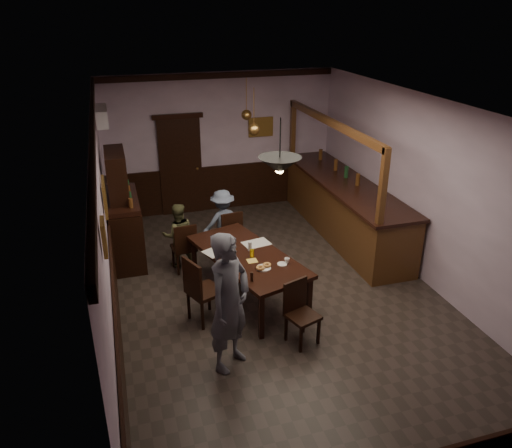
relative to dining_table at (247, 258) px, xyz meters
name	(u,v)px	position (x,y,z in m)	size (l,w,h in m)	color
room	(282,211)	(0.47, -0.21, 0.81)	(5.01, 8.01, 3.01)	#2D2621
dining_table	(247,258)	(0.00, 0.00, 0.00)	(1.59, 2.39, 0.75)	black
chair_far_left	(185,246)	(-0.81, 1.09, -0.19)	(0.43, 0.43, 0.90)	black
chair_far_right	(230,233)	(0.06, 1.35, -0.18)	(0.45, 0.45, 0.93)	black
chair_near	(299,309)	(0.38, -1.27, -0.19)	(0.49, 0.49, 0.90)	black
chair_side	(200,288)	(-0.84, -0.47, -0.12)	(0.58, 0.58, 1.03)	black
person_standing	(229,303)	(-0.65, -1.50, 0.24)	(0.68, 0.44, 1.86)	#5A5C67
person_seated_left	(178,235)	(-0.87, 1.36, -0.11)	(0.56, 0.44, 1.16)	brown
person_seated_right	(223,222)	(-0.01, 1.61, -0.07)	(0.79, 0.46, 1.23)	slate
newspaper_left	(217,251)	(-0.42, 0.23, 0.07)	(0.42, 0.30, 0.01)	silver
newspaper_right	(256,243)	(0.24, 0.32, 0.07)	(0.42, 0.30, 0.01)	silver
napkin	(252,261)	(0.01, -0.22, 0.07)	(0.15, 0.15, 0.00)	#EDC757
saucer	(282,264)	(0.41, -0.46, 0.07)	(0.15, 0.15, 0.01)	white
coffee_cup	(287,260)	(0.49, -0.44, 0.11)	(0.08, 0.08, 0.07)	white
pastry_plate	(264,268)	(0.11, -0.49, 0.07)	(0.22, 0.22, 0.01)	white
pastry_ring_a	(260,268)	(0.05, -0.52, 0.10)	(0.13, 0.13, 0.04)	#C68C47
pastry_ring_b	(267,265)	(0.17, -0.47, 0.10)	(0.13, 0.13, 0.04)	#C68C47
soda_can	(252,253)	(0.05, -0.09, 0.12)	(0.07, 0.07, 0.12)	gold
beer_glass	(234,251)	(-0.21, -0.03, 0.16)	(0.06, 0.06, 0.20)	#BF721E
water_glass	(250,246)	(0.08, 0.12, 0.14)	(0.06, 0.06, 0.15)	silver
pepper_mill	(252,277)	(-0.16, -0.79, 0.13)	(0.04, 0.04, 0.14)	black
sideboard	(124,217)	(-1.74, 1.90, 0.12)	(0.54, 1.52, 2.01)	black
bar_counter	(343,206)	(2.46, 1.72, -0.09)	(0.98, 4.19, 2.35)	#4B2714
door_back	(181,167)	(-0.43, 3.74, 0.36)	(0.90, 0.06, 2.10)	black
ac_unit	(102,116)	(-1.91, 2.69, 1.76)	(0.20, 0.85, 0.30)	white
picture_left_small	(104,237)	(-1.99, -1.81, 1.46)	(0.04, 0.28, 0.36)	olive
picture_left_large	(105,197)	(-1.99, 0.59, 1.01)	(0.04, 0.62, 0.48)	olive
picture_back	(261,127)	(1.37, 3.75, 1.11)	(0.55, 0.04, 0.42)	olive
pendant_iron	(280,165)	(0.23, -0.77, 1.70)	(0.56, 0.56, 0.72)	black
pendant_brass_mid	(254,129)	(0.57, 1.56, 1.61)	(0.20, 0.20, 0.81)	#BF8C3F
pendant_brass_far	(246,115)	(0.77, 2.75, 1.61)	(0.20, 0.20, 0.81)	#BF8C3F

